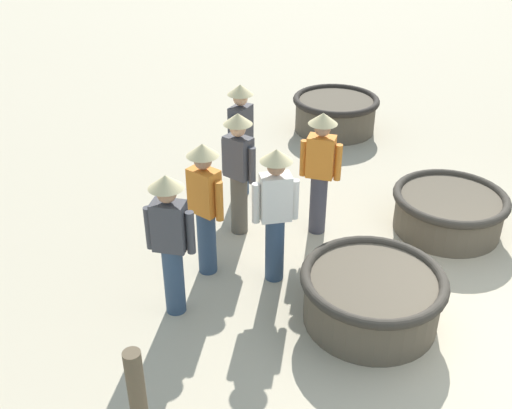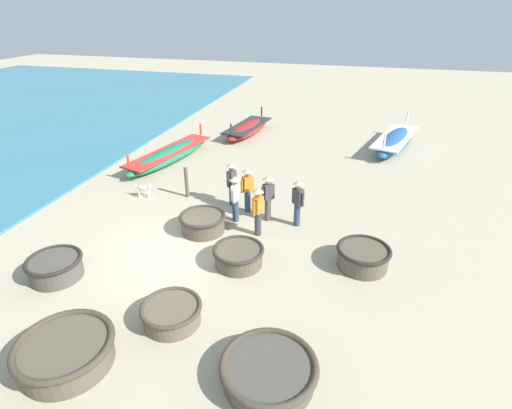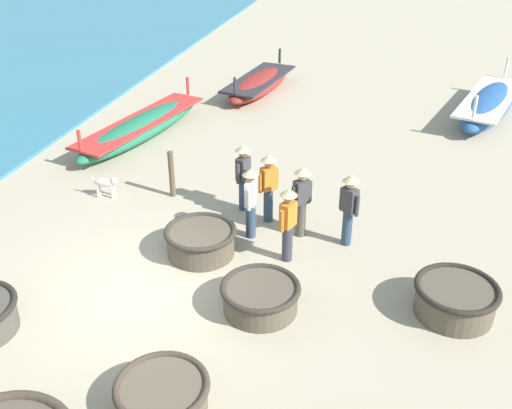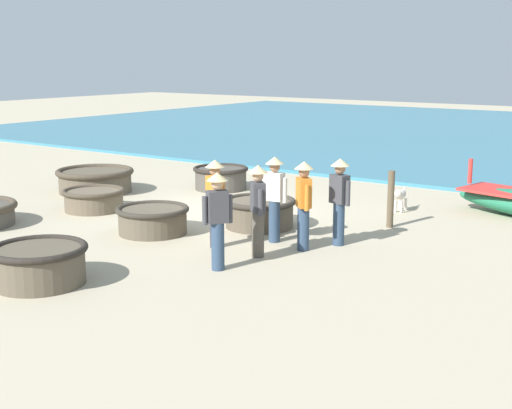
# 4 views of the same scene
# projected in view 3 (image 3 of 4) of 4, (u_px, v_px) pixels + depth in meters

# --- Properties ---
(ground_plane) EXTENTS (80.00, 80.00, 0.00)m
(ground_plane) POSITION_uv_depth(u_px,v_px,m) (147.00, 291.00, 11.63)
(ground_plane) COLOR tan
(coracle_center) EXTENTS (1.53, 1.53, 0.61)m
(coracle_center) POSITION_uv_depth(u_px,v_px,m) (201.00, 240.00, 12.61)
(coracle_center) COLOR brown
(coracle_center) RESTS_ON ground
(coracle_upturned) EXTENTS (1.54, 1.54, 0.63)m
(coracle_upturned) POSITION_uv_depth(u_px,v_px,m) (455.00, 298.00, 10.88)
(coracle_upturned) COLOR brown
(coracle_upturned) RESTS_ON ground
(coracle_tilted) EXTENTS (1.46, 1.46, 0.50)m
(coracle_tilted) POSITION_uv_depth(u_px,v_px,m) (162.00, 395.00, 8.97)
(coracle_tilted) COLOR brown
(coracle_tilted) RESTS_ON ground
(coracle_nearest) EXTENTS (1.49, 1.49, 0.55)m
(coracle_nearest) POSITION_uv_depth(u_px,v_px,m) (260.00, 296.00, 11.00)
(coracle_nearest) COLOR brown
(coracle_nearest) RESTS_ON ground
(long_boat_green_hull) EXTENTS (2.62, 5.39, 1.41)m
(long_boat_green_hull) POSITION_uv_depth(u_px,v_px,m) (488.00, 105.00, 19.70)
(long_boat_green_hull) COLOR #285693
(long_boat_green_hull) RESTS_ON ground
(long_boat_ochre_hull) EXTENTS (1.92, 4.49, 1.13)m
(long_boat_ochre_hull) POSITION_uv_depth(u_px,v_px,m) (259.00, 84.00, 21.86)
(long_boat_ochre_hull) COLOR maroon
(long_boat_ochre_hull) RESTS_ON ground
(long_boat_blue_hull) EXTENTS (2.29, 5.76, 1.18)m
(long_boat_blue_hull) POSITION_uv_depth(u_px,v_px,m) (141.00, 127.00, 18.12)
(long_boat_blue_hull) COLOR #237551
(long_boat_blue_hull) RESTS_ON ground
(fisherman_standing_right) EXTENTS (0.39, 0.41, 1.67)m
(fisherman_standing_right) POSITION_uv_depth(u_px,v_px,m) (302.00, 197.00, 12.95)
(fisherman_standing_right) COLOR #4C473D
(fisherman_standing_right) RESTS_ON ground
(fisherman_hauling) EXTENTS (0.39, 0.41, 1.67)m
(fisherman_hauling) POSITION_uv_depth(u_px,v_px,m) (269.00, 184.00, 13.51)
(fisherman_hauling) COLOR #2D425B
(fisherman_hauling) RESTS_ON ground
(fisherman_crouching) EXTENTS (0.36, 0.51, 1.67)m
(fisherman_crouching) POSITION_uv_depth(u_px,v_px,m) (243.00, 173.00, 13.97)
(fisherman_crouching) COLOR #2D425B
(fisherman_crouching) RESTS_ON ground
(fisherman_standing_left) EXTENTS (0.36, 0.53, 1.67)m
(fisherman_standing_left) POSITION_uv_depth(u_px,v_px,m) (251.00, 199.00, 12.90)
(fisherman_standing_left) COLOR #2D425B
(fisherman_standing_left) RESTS_ON ground
(fisherman_by_coracle) EXTENTS (0.36, 0.50, 1.67)m
(fisherman_by_coracle) POSITION_uv_depth(u_px,v_px,m) (288.00, 220.00, 12.11)
(fisherman_by_coracle) COLOR #383842
(fisherman_by_coracle) RESTS_ON ground
(fisherman_with_hat) EXTENTS (0.45, 0.37, 1.67)m
(fisherman_with_hat) POSITION_uv_depth(u_px,v_px,m) (349.00, 205.00, 12.64)
(fisherman_with_hat) COLOR #2D425B
(fisherman_with_hat) RESTS_ON ground
(dog) EXTENTS (0.68, 0.27, 0.55)m
(dog) POSITION_uv_depth(u_px,v_px,m) (106.00, 183.00, 14.82)
(dog) COLOR beige
(dog) RESTS_ON ground
(mooring_post_mid_beach) EXTENTS (0.14, 0.14, 1.21)m
(mooring_post_mid_beach) POSITION_uv_depth(u_px,v_px,m) (172.00, 174.00, 14.74)
(mooring_post_mid_beach) COLOR brown
(mooring_post_mid_beach) RESTS_ON ground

